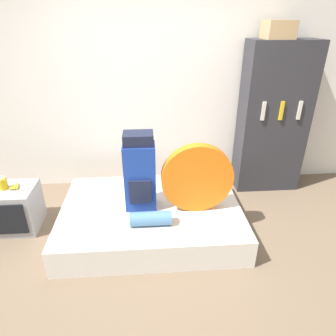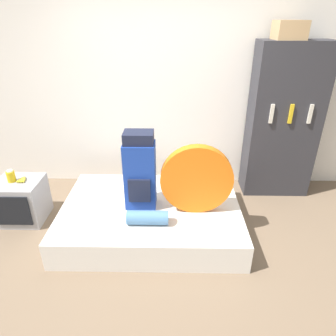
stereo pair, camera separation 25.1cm
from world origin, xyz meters
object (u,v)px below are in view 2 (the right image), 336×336
object	(u,v)px
television	(21,201)
backpack	(140,172)
canister	(11,176)
bookshelf	(283,123)
tent_bag	(197,180)
cardboard_box	(289,30)
sleeping_roll	(148,218)

from	to	relation	value
television	backpack	bearing A→B (deg)	-5.48
canister	bookshelf	size ratio (longest dim) A/B	0.07
tent_bag	cardboard_box	size ratio (longest dim) A/B	2.34
television	cardboard_box	distance (m)	3.54
backpack	bookshelf	size ratio (longest dim) A/B	0.44
backpack	canister	size ratio (longest dim) A/B	6.05
tent_bag	canister	xyz separation A→B (m)	(-2.03, 0.24, -0.11)
television	canister	bearing A→B (deg)	165.83
backpack	cardboard_box	distance (m)	2.22
sleeping_roll	television	size ratio (longest dim) A/B	0.81
tent_bag	cardboard_box	bearing A→B (deg)	43.13
canister	cardboard_box	distance (m)	3.44
backpack	tent_bag	distance (m)	0.59
tent_bag	sleeping_roll	xyz separation A→B (m)	(-0.48, -0.24, -0.30)
backpack	canister	bearing A→B (deg)	174.20
sleeping_roll	television	xyz separation A→B (m)	(-1.49, 0.47, -0.13)
tent_bag	cardboard_box	world-z (taller)	cardboard_box
tent_bag	canister	world-z (taller)	tent_bag
sleeping_roll	backpack	bearing A→B (deg)	105.84
bookshelf	canister	bearing A→B (deg)	-167.12
sleeping_roll	canister	bearing A→B (deg)	162.67
sleeping_roll	cardboard_box	size ratio (longest dim) A/B	1.30
backpack	cardboard_box	world-z (taller)	cardboard_box
bookshelf	television	bearing A→B (deg)	-166.67
backpack	bookshelf	distance (m)	1.93
sleeping_roll	cardboard_box	bearing A→B (deg)	38.50
tent_bag	sleeping_roll	distance (m)	0.62
canister	bookshelf	world-z (taller)	bookshelf
tent_bag	television	xyz separation A→B (m)	(-1.98, 0.23, -0.42)
backpack	tent_bag	bearing A→B (deg)	-9.11
bookshelf	tent_bag	bearing A→B (deg)	-139.47
canister	bookshelf	xyz separation A→B (m)	(3.16, 0.72, 0.39)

